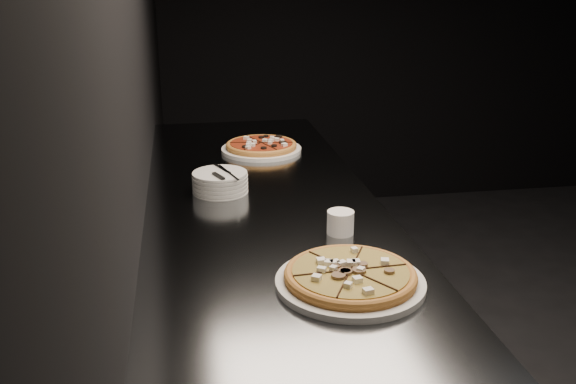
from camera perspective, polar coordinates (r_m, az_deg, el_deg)
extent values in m
cube|color=black|center=(1.86, -13.74, 11.65)|extent=(0.02, 5.00, 2.80)
cube|color=black|center=(4.95, 19.79, 15.60)|extent=(5.00, 0.02, 2.80)
cube|color=slate|center=(2.20, -1.83, -13.10)|extent=(0.70, 2.40, 0.90)
cube|color=slate|center=(2.00, -1.97, -1.88)|extent=(0.74, 2.44, 0.02)
cylinder|color=white|center=(1.54, 5.54, -8.02)|extent=(0.36, 0.36, 0.02)
cylinder|color=#CB893D|center=(1.53, 5.56, -7.52)|extent=(0.33, 0.33, 0.01)
torus|color=#CB893D|center=(1.53, 5.57, -7.30)|extent=(0.33, 0.33, 0.02)
cylinder|color=gold|center=(1.52, 5.57, -7.11)|extent=(0.29, 0.29, 0.01)
cylinder|color=white|center=(2.63, -2.38, 3.79)|extent=(0.33, 0.33, 0.02)
cylinder|color=#CB893D|center=(2.62, -2.39, 4.08)|extent=(0.33, 0.33, 0.01)
torus|color=#CB893D|center=(2.62, -2.39, 4.21)|extent=(0.33, 0.33, 0.02)
cylinder|color=#982E16|center=(2.62, -2.39, 4.31)|extent=(0.29, 0.29, 0.01)
cylinder|color=white|center=(2.16, -6.03, 0.19)|extent=(0.18, 0.18, 0.01)
cylinder|color=white|center=(2.16, -6.04, 0.53)|extent=(0.18, 0.18, 0.01)
cylinder|color=white|center=(2.15, -6.05, 0.88)|extent=(0.18, 0.18, 0.01)
cylinder|color=white|center=(2.15, -6.07, 1.23)|extent=(0.18, 0.18, 0.01)
cylinder|color=white|center=(2.14, -6.08, 1.58)|extent=(0.18, 0.18, 0.01)
cube|color=silver|center=(2.18, -5.91, 2.09)|extent=(0.06, 0.12, 0.00)
cube|color=black|center=(2.09, -6.20, 1.42)|extent=(0.04, 0.07, 0.01)
cube|color=silver|center=(2.13, -5.34, 1.75)|extent=(0.02, 0.18, 0.00)
cylinder|color=white|center=(1.81, 4.68, -2.72)|extent=(0.08, 0.08, 0.07)
cylinder|color=black|center=(1.80, 4.71, -1.96)|extent=(0.06, 0.06, 0.01)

